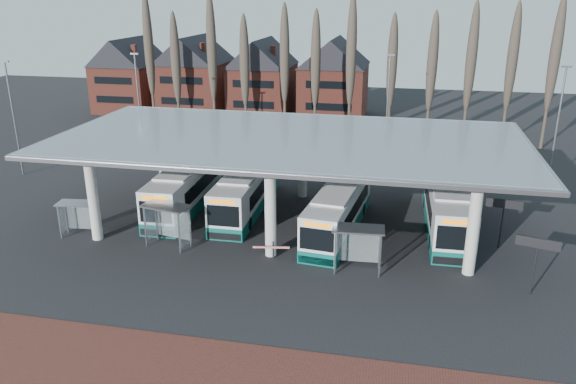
% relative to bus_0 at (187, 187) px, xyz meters
% --- Properties ---
extents(ground, '(140.00, 140.00, 0.00)m').
position_rel_bus_0_xyz_m(ground, '(8.33, -9.54, -1.58)').
color(ground, black).
rests_on(ground, ground).
extents(station_canopy, '(32.00, 16.00, 6.34)m').
position_rel_bus_0_xyz_m(station_canopy, '(8.33, -1.54, 4.11)').
color(station_canopy, silver).
rests_on(station_canopy, ground).
extents(poplar_row, '(45.10, 1.10, 14.50)m').
position_rel_bus_0_xyz_m(poplar_row, '(8.33, 23.46, 7.20)').
color(poplar_row, '#473D33').
rests_on(poplar_row, ground).
extents(townhouse_row, '(36.80, 10.30, 12.25)m').
position_rel_bus_0_xyz_m(townhouse_row, '(-7.42, 34.46, 4.36)').
color(townhouse_row, brown).
rests_on(townhouse_row, ground).
extents(lamp_post_a, '(0.80, 0.16, 10.17)m').
position_rel_bus_0_xyz_m(lamp_post_a, '(-9.67, 12.46, 3.76)').
color(lamp_post_a, slate).
rests_on(lamp_post_a, ground).
extents(lamp_post_b, '(0.80, 0.16, 10.17)m').
position_rel_bus_0_xyz_m(lamp_post_b, '(14.33, 16.46, 3.76)').
color(lamp_post_b, slate).
rests_on(lamp_post_b, ground).
extents(lamp_post_c, '(0.80, 0.16, 10.17)m').
position_rel_bus_0_xyz_m(lamp_post_c, '(28.33, 10.46, 3.76)').
color(lamp_post_c, slate).
rests_on(lamp_post_c, ground).
extents(lamp_post_d, '(0.80, 0.16, 10.17)m').
position_rel_bus_0_xyz_m(lamp_post_d, '(-17.67, 4.46, 3.76)').
color(lamp_post_d, slate).
rests_on(lamp_post_d, ground).
extents(bus_0, '(2.96, 12.11, 3.34)m').
position_rel_bus_0_xyz_m(bus_0, '(0.00, 0.00, 0.00)').
color(bus_0, silver).
rests_on(bus_0, ground).
extents(bus_1, '(2.72, 11.81, 3.27)m').
position_rel_bus_0_xyz_m(bus_1, '(4.69, 0.26, -0.03)').
color(bus_1, silver).
rests_on(bus_1, ground).
extents(bus_2, '(3.63, 11.56, 3.16)m').
position_rel_bus_0_xyz_m(bus_2, '(12.00, -2.25, -0.09)').
color(bus_2, silver).
rests_on(bus_2, ground).
extents(bus_3, '(2.97, 12.31, 3.40)m').
position_rel_bus_0_xyz_m(bus_3, '(19.34, -0.16, 0.03)').
color(bus_3, silver).
rests_on(bus_3, ground).
extents(shelter_0, '(2.76, 1.64, 2.42)m').
position_rel_bus_0_xyz_m(shelter_0, '(-5.08, -6.71, 0.18)').
color(shelter_0, gray).
rests_on(shelter_0, ground).
extents(shelter_1, '(3.31, 2.13, 2.84)m').
position_rel_bus_0_xyz_m(shelter_1, '(1.49, -6.95, 0.49)').
color(shelter_1, gray).
rests_on(shelter_1, ground).
extents(shelter_2, '(3.10, 1.68, 2.80)m').
position_rel_bus_0_xyz_m(shelter_2, '(13.84, -7.95, 0.46)').
color(shelter_2, gray).
rests_on(shelter_2, ground).
extents(info_sign_0, '(2.21, 0.74, 3.37)m').
position_rel_bus_0_xyz_m(info_sign_0, '(23.46, -8.84, 1.25)').
color(info_sign_0, black).
rests_on(info_sign_0, ground).
extents(info_sign_1, '(2.24, 0.43, 3.34)m').
position_rel_bus_0_xyz_m(info_sign_1, '(22.59, -2.96, 1.22)').
color(info_sign_1, black).
rests_on(info_sign_1, ground).
extents(barrier, '(2.25, 0.80, 1.13)m').
position_rel_bus_0_xyz_m(barrier, '(8.58, -7.84, -0.70)').
color(barrier, black).
rests_on(barrier, ground).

